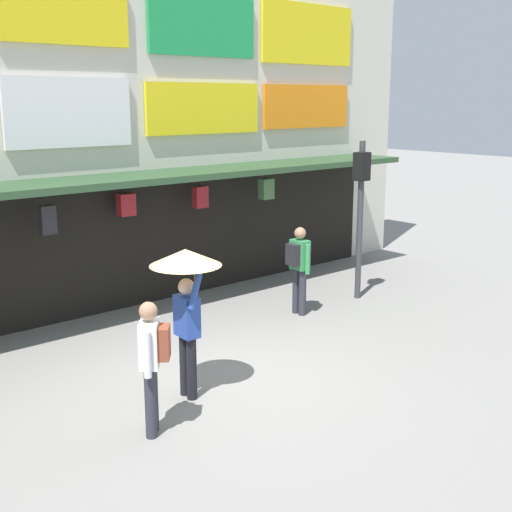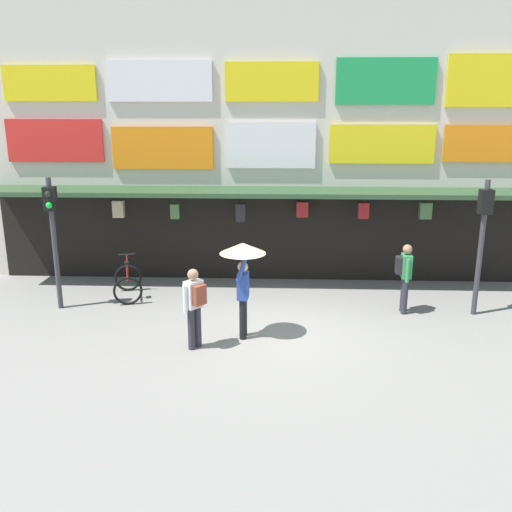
# 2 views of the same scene
# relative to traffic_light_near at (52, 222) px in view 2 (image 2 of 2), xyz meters

# --- Properties ---
(ground_plane) EXTENTS (80.00, 80.00, 0.00)m
(ground_plane) POSITION_rel_traffic_light_near_xyz_m (5.10, -1.40, -2.14)
(ground_plane) COLOR gray
(shopfront) EXTENTS (18.00, 2.60, 8.00)m
(shopfront) POSITION_rel_traffic_light_near_xyz_m (5.11, 3.17, 1.82)
(shopfront) COLOR beige
(shopfront) RESTS_ON ground
(traffic_light_near) EXTENTS (0.31, 0.34, 3.20)m
(traffic_light_near) POSITION_rel_traffic_light_near_xyz_m (0.00, 0.00, 0.00)
(traffic_light_near) COLOR #38383D
(traffic_light_near) RESTS_ON ground
(traffic_light_far) EXTENTS (0.29, 0.33, 3.20)m
(traffic_light_far) POSITION_rel_traffic_light_near_xyz_m (9.99, 0.02, 0.00)
(traffic_light_far) COLOR #38383D
(traffic_light_far) RESTS_ON ground
(bicycle_parked) EXTENTS (0.99, 1.31, 1.05)m
(bicycle_parked) POSITION_rel_traffic_light_near_xyz_m (1.46, 0.83, -1.75)
(bicycle_parked) COLOR black
(bicycle_parked) RESTS_ON ground
(pedestrian_in_purple) EXTENTS (0.37, 0.53, 1.68)m
(pedestrian_in_purple) POSITION_rel_traffic_light_near_xyz_m (8.31, 0.04, -1.16)
(pedestrian_in_purple) COLOR #2D2D38
(pedestrian_in_purple) RESTS_ON ground
(pedestrian_in_green) EXTENTS (0.47, 0.48, 1.68)m
(pedestrian_in_green) POSITION_rel_traffic_light_near_xyz_m (3.66, -2.16, -1.16)
(pedestrian_in_green) COLOR #2D2D38
(pedestrian_in_green) RESTS_ON ground
(pedestrian_with_umbrella) EXTENTS (0.96, 0.96, 2.08)m
(pedestrian_with_umbrella) POSITION_rel_traffic_light_near_xyz_m (4.60, -1.57, -0.50)
(pedestrian_with_umbrella) COLOR black
(pedestrian_with_umbrella) RESTS_ON ground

